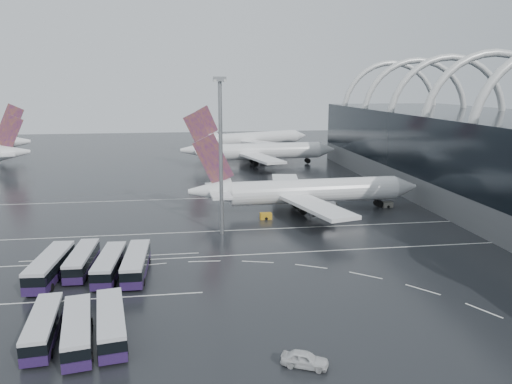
{
  "coord_description": "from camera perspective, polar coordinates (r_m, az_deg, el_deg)",
  "views": [
    {
      "loc": [
        -11.93,
        -78.46,
        27.26
      ],
      "look_at": [
        1.54,
        13.45,
        7.0
      ],
      "focal_mm": 35.0,
      "sensor_mm": 36.0,
      "label": 1
    }
  ],
  "objects": [
    {
      "name": "gse_cart_belly_c",
      "position": [
        102.4,
        1.13,
        -2.76
      ],
      "size": [
        2.38,
        1.41,
        1.3
      ],
      "primitive_type": "cube",
      "color": "#C88F1A",
      "rests_on": "ground"
    },
    {
      "name": "van_curve_b",
      "position": [
        51.8,
        5.59,
        -18.49
      ],
      "size": [
        5.02,
        3.63,
        1.59
      ],
      "primitive_type": "imported",
      "rotation": [
        0.0,
        0.0,
        1.15
      ],
      "color": "silver",
      "rests_on": "ground"
    },
    {
      "name": "gse_cart_belly_b",
      "position": [
        113.04,
        8.65,
        -1.49
      ],
      "size": [
        2.11,
        1.25,
        1.15
      ],
      "primitive_type": "cube",
      "color": "slate",
      "rests_on": "ground"
    },
    {
      "name": "lane_marking_near",
      "position": [
        82.04,
        0.51,
        -7.1
      ],
      "size": [
        120.0,
        0.25,
        0.01
      ],
      "primitive_type": "cube",
      "color": "white",
      "rests_on": "ground"
    },
    {
      "name": "bus_row_far_a",
      "position": [
        60.23,
        -23.15,
        -13.95
      ],
      "size": [
        3.79,
        12.17,
        2.95
      ],
      "rotation": [
        0.0,
        0.0,
        1.66
      ],
      "color": "#251440",
      "rests_on": "ground"
    },
    {
      "name": "lane_marking_mid",
      "position": [
        95.23,
        -0.79,
        -4.33
      ],
      "size": [
        120.0,
        0.25,
        0.01
      ],
      "primitive_type": "cube",
      "color": "white",
      "rests_on": "ground"
    },
    {
      "name": "bus_bay_line_north",
      "position": [
        83.93,
        -16.26,
        -7.16
      ],
      "size": [
        28.0,
        0.25,
        0.01
      ],
      "primitive_type": "cube",
      "color": "white",
      "rests_on": "ground"
    },
    {
      "name": "floodlight_mast",
      "position": [
        89.59,
        -4.07,
        6.26
      ],
      "size": [
        2.18,
        2.18,
        28.42
      ],
      "color": "gray",
      "rests_on": "ground"
    },
    {
      "name": "lane_marking_far",
      "position": [
        122.14,
        -2.52,
        -0.6
      ],
      "size": [
        120.0,
        0.25,
        0.01
      ],
      "primitive_type": "cube",
      "color": "white",
      "rests_on": "ground"
    },
    {
      "name": "bus_row_far_c",
      "position": [
        58.46,
        -16.24,
        -14.15
      ],
      "size": [
        4.77,
        12.87,
        3.1
      ],
      "rotation": [
        0.0,
        0.0,
        1.73
      ],
      "color": "#251440",
      "rests_on": "ground"
    },
    {
      "name": "gse_cart_belly_e",
      "position": [
        121.15,
        4.42,
        -0.48
      ],
      "size": [
        1.96,
        1.16,
        1.07
      ],
      "primitive_type": "cube",
      "color": "#C88F1A",
      "rests_on": "ground"
    },
    {
      "name": "gse_cart_belly_d",
      "position": [
        115.96,
        14.78,
        -1.39
      ],
      "size": [
        2.3,
        1.36,
        1.26
      ],
      "primitive_type": "cube",
      "color": "slate",
      "rests_on": "ground"
    },
    {
      "name": "bus_row_near_a",
      "position": [
        77.24,
        -22.46,
        -7.85
      ],
      "size": [
        4.1,
        14.08,
        3.42
      ],
      "rotation": [
        0.0,
        0.0,
        1.5
      ],
      "color": "#251440",
      "rests_on": "ground"
    },
    {
      "name": "airliner_gate_b",
      "position": [
        169.27,
        0.08,
        4.62
      ],
      "size": [
        53.25,
        47.88,
        18.5
      ],
      "rotation": [
        0.0,
        0.0,
        0.05
      ],
      "color": "white",
      "rests_on": "ground"
    },
    {
      "name": "bus_row_near_d",
      "position": [
        75.06,
        -13.53,
        -7.89
      ],
      "size": [
        3.41,
        13.27,
        3.25
      ],
      "rotation": [
        0.0,
        0.0,
        1.55
      ],
      "color": "#251440",
      "rests_on": "ground"
    },
    {
      "name": "ground",
      "position": [
        83.91,
        0.3,
        -6.65
      ],
      "size": [
        420.0,
        420.0,
        0.0
      ],
      "primitive_type": "plane",
      "color": "black",
      "rests_on": "ground"
    },
    {
      "name": "bus_bay_line_south",
      "position": [
        69.21,
        -18.04,
        -11.53
      ],
      "size": [
        28.0,
        0.25,
        0.01
      ],
      "primitive_type": "cube",
      "color": "white",
      "rests_on": "ground"
    },
    {
      "name": "bus_row_near_c",
      "position": [
        75.68,
        -16.4,
        -7.94
      ],
      "size": [
        3.57,
        12.87,
        3.13
      ],
      "rotation": [
        0.0,
        0.0,
        1.52
      ],
      "color": "#251440",
      "rests_on": "ground"
    },
    {
      "name": "bus_row_far_b",
      "position": [
        58.09,
        -19.75,
        -14.61
      ],
      "size": [
        4.84,
        12.67,
        3.05
      ],
      "rotation": [
        0.0,
        0.0,
        1.74
      ],
      "color": "#251440",
      "rests_on": "ground"
    },
    {
      "name": "bus_row_near_b",
      "position": [
        78.71,
        -19.26,
        -7.38
      ],
      "size": [
        3.28,
        12.55,
        3.07
      ],
      "rotation": [
        0.0,
        0.0,
        1.54
      ],
      "color": "#251440",
      "rests_on": "ground"
    },
    {
      "name": "airliner_gate_c",
      "position": [
        205.46,
        -0.58,
        6.02
      ],
      "size": [
        51.17,
        46.73,
        19.09
      ],
      "rotation": [
        0.0,
        0.0,
        0.41
      ],
      "color": "white",
      "rests_on": "ground"
    },
    {
      "name": "airliner_main",
      "position": [
        108.15,
        5.43,
        0.02
      ],
      "size": [
        51.33,
        45.01,
        17.39
      ],
      "rotation": [
        0.0,
        0.0,
        0.05
      ],
      "color": "white",
      "rests_on": "ground"
    }
  ]
}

